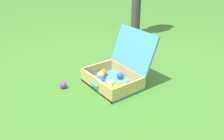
{
  "coord_description": "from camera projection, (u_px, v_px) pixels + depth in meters",
  "views": [
    {
      "loc": [
        1.51,
        -1.27,
        1.15
      ],
      "look_at": [
        -0.08,
        -0.08,
        0.17
      ],
      "focal_mm": 37.71,
      "sensor_mm": 36.0,
      "label": 1
    }
  ],
  "objects": [
    {
      "name": "stray_ball_on_grass",
      "position": [
        63.0,
        85.0,
        2.23
      ],
      "size": [
        0.07,
        0.07,
        0.07
      ],
      "primitive_type": "sphere",
      "color": "purple",
      "rests_on": "ground"
    },
    {
      "name": "open_suitcase",
      "position": [
        117.0,
        74.0,
        2.27
      ],
      "size": [
        0.52,
        0.55,
        0.5
      ],
      "color": "#4799C6",
      "rests_on": "ground"
    },
    {
      "name": "ground_plane",
      "position": [
        124.0,
        86.0,
        2.27
      ],
      "size": [
        16.0,
        16.0,
        0.0
      ],
      "primitive_type": "plane",
      "color": "#3D7A2D"
    }
  ]
}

